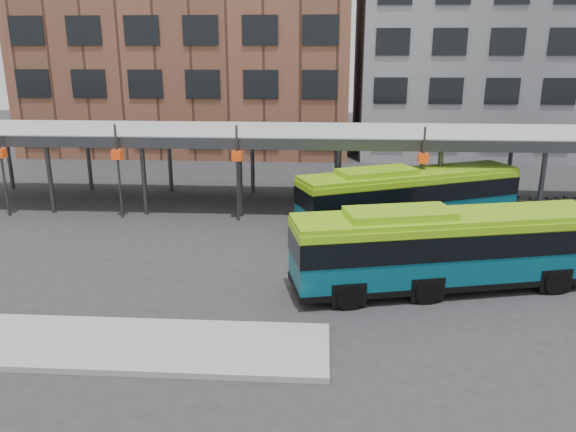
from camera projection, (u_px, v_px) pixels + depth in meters
The scene contains 8 objects.
ground at pixel (284, 306), 18.92m from camera, with size 120.00×120.00×0.00m, color #28282B.
boarding_island at pixel (89, 343), 16.37m from camera, with size 14.00×3.00×0.18m, color gray.
canopy at pixel (300, 135), 30.11m from camera, with size 40.00×6.53×4.80m.
building_brick at pixel (192, 15), 46.98m from camera, with size 26.00×14.00×22.00m, color brown.
building_grey at pixel (508, 27), 45.65m from camera, with size 24.00×14.00×20.00m, color slate.
bus_front at pixel (445, 247), 19.92m from camera, with size 11.31×4.79×3.05m.
bus_rear at pixel (408, 196), 26.82m from camera, with size 10.96×6.56×3.02m.
bike_rack at pixel (558, 205), 29.33m from camera, with size 7.06×1.24×1.05m.
Camera 1 is at (1.25, -17.21, 8.36)m, focal length 35.00 mm.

